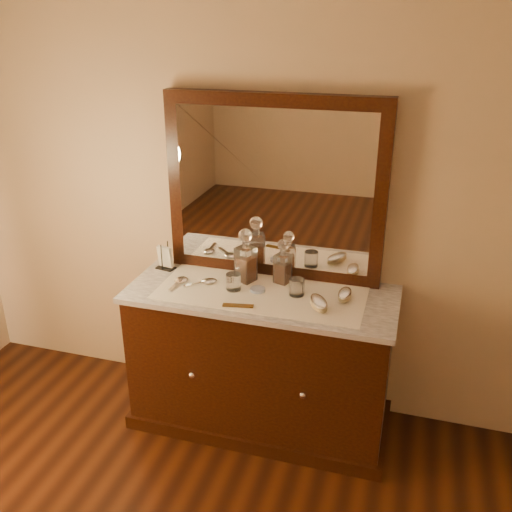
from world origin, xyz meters
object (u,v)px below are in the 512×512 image
Objects in this scene: comb at (238,306)px; hand_mirror_inner at (206,282)px; decanter_right at (283,266)px; napkin_rack at (165,258)px; dresser_cabinet at (261,361)px; mirror_frame at (274,189)px; brush_far at (345,295)px; brush_near at (319,303)px; pin_dish at (258,290)px; hand_mirror_outer at (180,281)px; decanter_left at (246,261)px.

comb is 0.91× the size of hand_mirror_inner.
napkin_rack is at bearing -179.07° from decanter_right.
mirror_frame reaches higher than dresser_cabinet.
hand_mirror_inner is at bearing -177.19° from brush_far.
brush_near is (0.33, -0.09, 0.47)m from dresser_cabinet.
pin_dish is at bearing -174.26° from brush_far.
dresser_cabinet is at bearing 3.37° from pin_dish.
comb is (-0.05, -0.19, -0.00)m from pin_dish.
dresser_cabinet is at bearing -119.83° from decanter_right.
brush_far is 0.90m from hand_mirror_outer.
decanter_left is 0.49m from brush_near.
hand_mirror_outer is at bearing -149.69° from mirror_frame.
decanter_right is at bearing 54.51° from pin_dish.
mirror_frame reaches higher than comb.
mirror_frame is 7.49× the size of napkin_rack.
napkin_rack is (-0.55, 0.32, 0.06)m from comb.
dresser_cabinet is 4.59× the size of decanter_left.
hand_mirror_inner is at bearing 131.01° from comb.
decanter_right is (0.08, -0.10, -0.40)m from mirror_frame.
decanter_left is (0.50, -0.03, 0.06)m from napkin_rack.
decanter_right is 0.34m from brush_near.
decanter_left reaches higher than decanter_right.
dresser_cabinet is 9.21× the size of brush_far.
mirror_frame is 0.66m from comb.
decanter_left reaches higher than hand_mirror_outer.
brush_far is 0.76m from hand_mirror_inner.
hand_mirror_outer is at bearing -175.59° from brush_far.
napkin_rack is at bearing 175.42° from brush_far.
hand_mirror_outer is 1.05× the size of hand_mirror_inner.
decanter_left is at bearing -2.90° from napkin_rack.
hand_mirror_outer is at bearing -44.72° from napkin_rack.
mirror_frame is at bearing 10.63° from napkin_rack.
napkin_rack is (-0.62, -0.12, -0.44)m from mirror_frame.
comb is 0.64m from napkin_rack.
decanter_right is 1.45× the size of hand_mirror_inner.
brush_near is 0.65m from hand_mirror_inner.
pin_dish is 0.44× the size of brush_near.
brush_near reaches higher than dresser_cabinet.
hand_mirror_outer and hand_mirror_inner have the same top height.
napkin_rack is 0.87× the size of brush_near.
brush_near is at bearing -43.09° from decanter_right.
mirror_frame is 0.63m from hand_mirror_inner.
decanter_right reaches higher than pin_dish.
mirror_frame is 0.66m from brush_near.
decanter_left is at bearing -130.21° from mirror_frame.
dresser_cabinet is at bearing 164.79° from brush_near.
brush_near is at bearing -4.66° from hand_mirror_outer.
dresser_cabinet is 5.55× the size of decanter_right.
mirror_frame is 0.55m from pin_dish.
decanter_right is (0.20, 0.04, -0.02)m from decanter_left.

